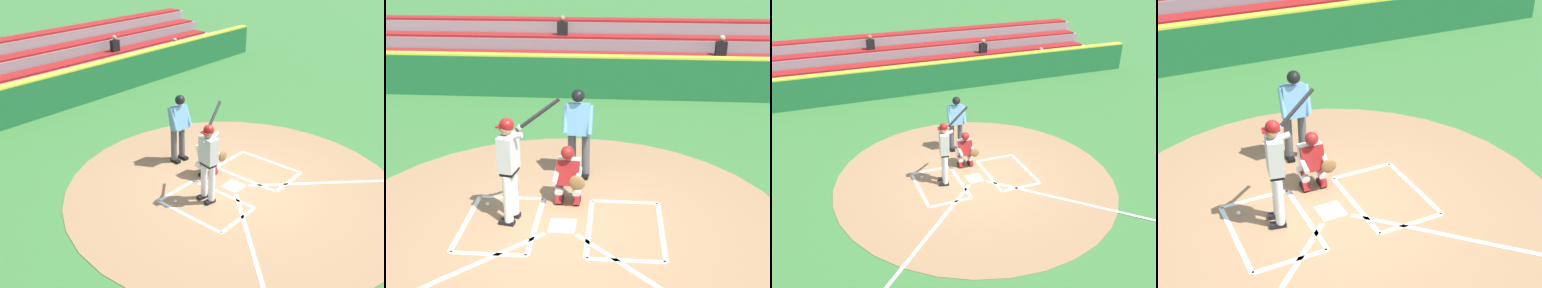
# 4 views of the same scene
# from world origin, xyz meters

# --- Properties ---
(ground_plane) EXTENTS (120.00, 120.00, 0.00)m
(ground_plane) POSITION_xyz_m (0.00, 0.00, 0.00)
(ground_plane) COLOR #387033
(dirt_circle) EXTENTS (8.00, 8.00, 0.01)m
(dirt_circle) POSITION_xyz_m (0.00, 0.00, 0.01)
(dirt_circle) COLOR #99704C
(dirt_circle) RESTS_ON ground
(home_plate_and_chalk) EXTENTS (7.93, 4.91, 0.01)m
(home_plate_and_chalk) POSITION_xyz_m (0.00, 0.88, 0.01)
(home_plate_and_chalk) COLOR white
(home_plate_and_chalk) RESTS_ON dirt_circle
(batter) EXTENTS (1.03, 0.58, 2.13)m
(batter) POSITION_xyz_m (0.86, -0.11, 1.10)
(batter) COLOR white
(batter) RESTS_ON ground
(catcher) EXTENTS (0.59, 0.62, 1.13)m
(catcher) POSITION_xyz_m (-0.03, -0.81, 0.59)
(catcher) COLOR black
(catcher) RESTS_ON ground
(plate_umpire) EXTENTS (0.60, 0.45, 1.86)m
(plate_umpire) POSITION_xyz_m (-0.12, -1.89, 1.08)
(plate_umpire) COLOR #4C4C51
(plate_umpire) RESTS_ON ground
(baseball) EXTENTS (0.07, 0.07, 0.07)m
(baseball) POSITION_xyz_m (1.43, -0.58, 0.04)
(baseball) COLOR white
(baseball) RESTS_ON ground
(backstop_wall) EXTENTS (22.00, 0.36, 1.31)m
(backstop_wall) POSITION_xyz_m (0.00, -7.50, 0.65)
(backstop_wall) COLOR #1E6033
(backstop_wall) RESTS_ON ground
(bleacher_stand) EXTENTS (20.00, 3.40, 2.10)m
(bleacher_stand) POSITION_xyz_m (-0.01, -10.20, 0.70)
(bleacher_stand) COLOR gray
(bleacher_stand) RESTS_ON ground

